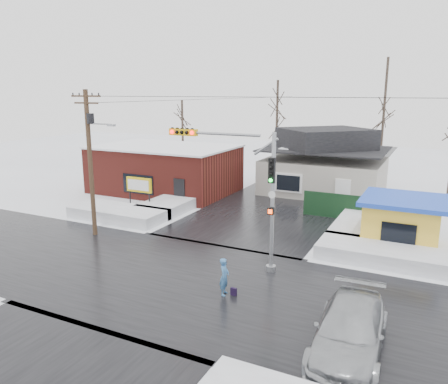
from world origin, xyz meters
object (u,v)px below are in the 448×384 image
at_px(traffic_signal, 243,181).
at_px(pedestrian, 224,277).
at_px(kiosk, 402,221).
at_px(car, 350,331).
at_px(utility_pole, 91,155).
at_px(marquee_sign, 139,186).

xyz_separation_m(traffic_signal, pedestrian, (0.62, -3.36, -3.69)).
height_order(kiosk, car, kiosk).
distance_m(utility_pole, pedestrian, 12.41).
distance_m(kiosk, pedestrian, 12.24).
bearing_deg(marquee_sign, kiosk, 1.55).
distance_m(pedestrian, car, 6.18).
height_order(traffic_signal, car, traffic_signal).
bearing_deg(traffic_signal, marquee_sign, 150.28).
relative_size(traffic_signal, pedestrian, 4.11).
relative_size(traffic_signal, kiosk, 1.52).
bearing_deg(kiosk, traffic_signal, -135.16).
relative_size(traffic_signal, marquee_sign, 2.75).
distance_m(marquee_sign, car, 21.53).
relative_size(traffic_signal, car, 1.24).
bearing_deg(kiosk, car, -92.85).
height_order(utility_pole, car, utility_pole).
bearing_deg(marquee_sign, pedestrian, -39.35).
bearing_deg(utility_pole, pedestrian, -19.52).
bearing_deg(kiosk, utility_pole, -159.56).
distance_m(utility_pole, kiosk, 18.95).
height_order(utility_pole, pedestrian, utility_pole).
bearing_deg(traffic_signal, car, -40.03).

